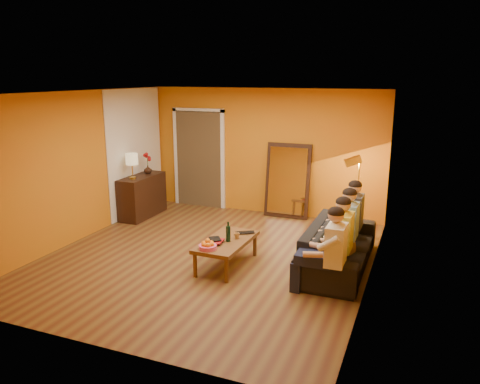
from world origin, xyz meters
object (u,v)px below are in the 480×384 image
at_px(person_far_right, 354,217).
at_px(vase, 148,170).
at_px(wine_bottle, 228,232).
at_px(laptop, 246,234).
at_px(coffee_table, 227,253).
at_px(person_far_left, 336,252).
at_px(mirror_frame, 288,181).
at_px(sideboard, 142,196).
at_px(sofa, 338,246).
at_px(table_lamp, 132,166).
at_px(dog, 343,244).
at_px(person_mid_left, 343,239).
at_px(tumbler, 237,236).
at_px(person_mid_right, 349,227).
at_px(floor_lamp, 358,198).

height_order(person_far_right, vase, person_far_right).
distance_m(wine_bottle, vase, 3.42).
distance_m(person_far_right, laptop, 1.80).
bearing_deg(coffee_table, wine_bottle, -43.60).
bearing_deg(wine_bottle, person_far_left, -11.11).
distance_m(mirror_frame, vase, 2.92).
distance_m(person_far_left, vase, 4.99).
height_order(sideboard, sofa, sideboard).
distance_m(person_far_right, wine_bottle, 2.13).
bearing_deg(table_lamp, person_far_left, -22.80).
height_order(dog, laptop, dog).
bearing_deg(person_far_left, person_mid_left, 90.00).
xyz_separation_m(coffee_table, tumbler, (0.12, 0.12, 0.25)).
xyz_separation_m(dog, vase, (-4.32, 1.41, 0.57)).
bearing_deg(coffee_table, table_lamp, 152.57).
bearing_deg(person_far_left, mirror_frame, 116.16).
relative_size(mirror_frame, person_far_right, 1.25).
bearing_deg(dog, coffee_table, -142.32).
height_order(dog, person_mid_right, person_mid_right).
bearing_deg(person_mid_right, table_lamp, 170.43).
relative_size(floor_lamp, person_far_right, 1.18).
relative_size(mirror_frame, coffee_table, 1.25).
relative_size(mirror_frame, table_lamp, 2.98).
xyz_separation_m(sideboard, tumbler, (2.77, -1.64, 0.04)).
xyz_separation_m(person_mid_left, person_far_right, (0.00, 1.10, 0.00)).
bearing_deg(dog, mirror_frame, 142.14).
bearing_deg(tumbler, person_mid_left, 1.88).
relative_size(person_mid_left, laptop, 4.10).
xyz_separation_m(sideboard, laptop, (2.83, -1.41, 0.01)).
xyz_separation_m(person_far_left, person_far_right, (0.00, 1.65, 0.00)).
height_order(floor_lamp, vase, floor_lamp).
distance_m(sideboard, person_far_right, 4.40).
bearing_deg(laptop, floor_lamp, 17.51).
distance_m(mirror_frame, tumbler, 2.74).
bearing_deg(mirror_frame, coffee_table, -92.78).
height_order(mirror_frame, vase, mirror_frame).
height_order(sideboard, person_mid_left, person_mid_left).
distance_m(person_mid_right, laptop, 1.59).
bearing_deg(wine_bottle, table_lamp, 150.81).
bearing_deg(vase, sideboard, -90.00).
height_order(person_mid_right, person_far_right, same).
distance_m(table_lamp, person_far_left, 4.77).
bearing_deg(mirror_frame, person_far_right, -44.76).
xyz_separation_m(dog, person_mid_left, (0.05, -0.43, 0.24)).
bearing_deg(coffee_table, dog, 21.21).
distance_m(sideboard, wine_bottle, 3.26).
relative_size(sofa, dog, 3.03).
bearing_deg(floor_lamp, table_lamp, 173.35).
xyz_separation_m(coffee_table, laptop, (0.18, 0.35, 0.22)).
distance_m(person_far_left, wine_bottle, 1.70).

